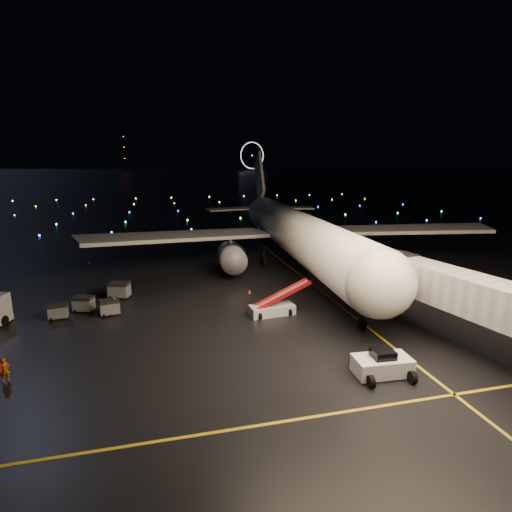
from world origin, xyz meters
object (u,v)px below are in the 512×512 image
object	(u,v)px
baggage_cart_1	(110,307)
baggage_cart_2	(84,304)
airliner	(290,206)
pushback_tug	(382,362)
crew_a	(5,370)
baggage_cart_0	(119,290)
belt_loader	(272,300)
crew_c	(114,306)
baggage_cart_3	(58,311)

from	to	relation	value
baggage_cart_1	baggage_cart_2	xyz separation A→B (m)	(-2.73, 1.64, 0.01)
airliner	pushback_tug	distance (m)	35.34
crew_a	baggage_cart_0	xyz separation A→B (m)	(6.33, 16.91, 0.04)
pushback_tug	belt_loader	xyz separation A→B (m)	(-4.52, 13.30, 0.64)
pushback_tug	baggage_cart_1	size ratio (longest dim) A/B	2.19
crew_c	baggage_cart_2	distance (m)	3.58
airliner	crew_c	world-z (taller)	airliner
crew_a	baggage_cart_3	size ratio (longest dim) A/B	0.99
crew_a	baggage_cart_1	bearing A→B (deg)	30.26
pushback_tug	baggage_cart_2	distance (m)	29.99
airliner	baggage_cart_0	world-z (taller)	airliner
pushback_tug	crew_c	world-z (taller)	pushback_tug
crew_c	baggage_cart_0	bearing A→B (deg)	129.67
airliner	baggage_cart_1	distance (m)	31.08
pushback_tug	crew_a	bearing A→B (deg)	171.54
baggage_cart_0	baggage_cart_1	bearing A→B (deg)	-78.04
crew_a	baggage_cart_2	bearing A→B (deg)	43.69
pushback_tug	crew_a	world-z (taller)	pushback_tug
airliner	belt_loader	distance (m)	23.75
airliner	baggage_cart_3	bearing A→B (deg)	-146.87
baggage_cart_3	baggage_cart_0	bearing A→B (deg)	35.07
pushback_tug	belt_loader	world-z (taller)	belt_loader
baggage_cart_0	pushback_tug	bearing A→B (deg)	-30.60
baggage_cart_1	baggage_cart_2	size ratio (longest dim) A/B	0.99
baggage_cart_1	pushback_tug	bearing A→B (deg)	-51.52
airliner	baggage_cart_2	size ratio (longest dim) A/B	32.27
airliner	baggage_cart_3	xyz separation A→B (m)	(-29.65, -16.87, -7.93)
belt_loader	baggage_cart_2	distance (m)	19.62
baggage_cart_0	baggage_cart_2	size ratio (longest dim) A/B	1.15
pushback_tug	baggage_cart_2	xyz separation A→B (m)	(-23.32, 18.85, -0.17)
baggage_cart_1	baggage_cart_0	bearing A→B (deg)	72.77
belt_loader	crew_c	size ratio (longest dim) A/B	3.63
belt_loader	airliner	bearing A→B (deg)	62.58
baggage_cart_0	baggage_cart_2	distance (m)	4.83
belt_loader	crew_a	bearing A→B (deg)	-165.23
crew_c	baggage_cart_2	size ratio (longest dim) A/B	0.97
pushback_tug	baggage_cart_3	bearing A→B (deg)	149.05
crew_a	baggage_cart_0	size ratio (longest dim) A/B	0.81
belt_loader	crew_a	world-z (taller)	belt_loader
baggage_cart_2	crew_a	bearing A→B (deg)	-87.01
baggage_cart_3	airliner	bearing A→B (deg)	21.42
belt_loader	crew_c	distance (m)	16.12
crew_c	baggage_cart_1	xyz separation A→B (m)	(-0.45, -0.01, -0.12)
pushback_tug	baggage_cart_0	world-z (taller)	pushback_tug
baggage_cart_0	belt_loader	bearing A→B (deg)	-12.83
crew_a	baggage_cart_3	bearing A→B (deg)	52.14
belt_loader	baggage_cart_1	world-z (taller)	belt_loader
airliner	baggage_cart_0	size ratio (longest dim) A/B	28.03
belt_loader	baggage_cart_3	xyz separation A→B (m)	(-20.93, 4.06, -0.85)
baggage_cart_2	baggage_cart_3	size ratio (longest dim) A/B	1.06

